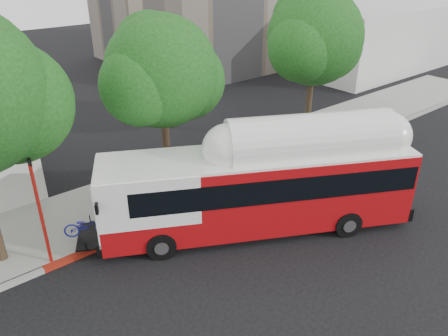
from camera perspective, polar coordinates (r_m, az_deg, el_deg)
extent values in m
plane|color=black|center=(18.72, 5.62, -9.27)|extent=(120.00, 120.00, 0.00)
cube|color=gray|center=(22.97, -5.74, -1.67)|extent=(60.00, 5.00, 0.15)
cube|color=gray|center=(21.12, -1.78, -4.30)|extent=(60.00, 0.30, 0.15)
cube|color=maroon|center=(19.74, -8.75, -7.09)|extent=(10.00, 0.32, 0.16)
sphere|color=#153D11|center=(17.30, -26.05, 7.60)|extent=(4.35, 4.35, 4.35)
cylinder|color=#2D2116|center=(20.96, -7.57, 3.36)|extent=(0.36, 0.36, 5.44)
sphere|color=#153D11|center=(19.86, -8.17, 12.38)|extent=(5.00, 5.00, 5.00)
sphere|color=#153D11|center=(20.91, -5.08, 11.35)|extent=(3.75, 3.75, 3.75)
cylinder|color=#2D2116|center=(26.98, 11.07, 8.87)|extent=(0.36, 0.36, 5.76)
sphere|color=#153D11|center=(26.13, 11.79, 16.38)|extent=(5.40, 5.40, 5.40)
sphere|color=#153D11|center=(27.52, 13.38, 15.21)|extent=(4.05, 4.05, 4.05)
cube|color=silver|center=(49.39, 18.38, 16.28)|extent=(20.00, 12.00, 6.00)
cube|color=#A00B0E|center=(18.36, 4.36, -2.83)|extent=(12.66, 8.50, 3.11)
cube|color=black|center=(18.19, 6.06, -0.90)|extent=(11.56, 7.96, 1.02)
cube|color=white|center=(17.63, 4.54, 1.69)|extent=(12.62, 8.43, 0.11)
cube|color=white|center=(18.17, 11.11, 3.01)|extent=(7.06, 5.12, 0.59)
cube|color=black|center=(18.74, -17.23, -8.47)|extent=(1.66, 2.11, 0.06)
imported|color=navy|center=(18.46, -17.45, -7.16)|extent=(1.43, 1.92, 0.97)
cylinder|color=#AB1912|center=(17.42, -22.73, -5.92)|extent=(0.13, 0.13, 4.35)
cube|color=black|center=(16.38, -24.13, 0.84)|extent=(0.05, 0.44, 0.27)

